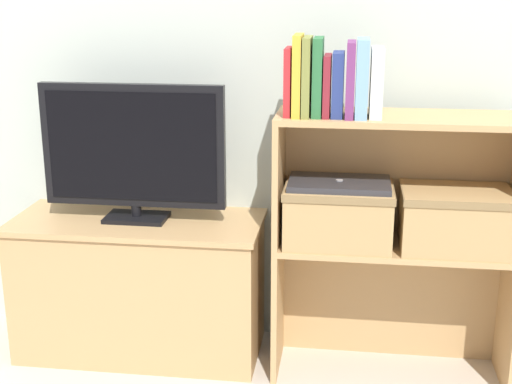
{
  "coord_description": "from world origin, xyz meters",
  "views": [
    {
      "loc": [
        0.31,
        -2.17,
        1.34
      ],
      "look_at": [
        0.0,
        0.15,
        0.65
      ],
      "focal_mm": 50.0,
      "sensor_mm": 36.0,
      "label": 1
    }
  ],
  "objects_px": {
    "book_maroon": "(327,86)",
    "book_navy": "(338,84)",
    "book_olive": "(307,77)",
    "storage_basket_right": "(456,217)",
    "book_plum": "(350,79)",
    "laptop": "(339,183)",
    "tv_stand": "(140,286)",
    "book_crimson": "(288,82)",
    "storage_basket_left": "(338,212)",
    "book_mustard": "(298,75)",
    "tv": "(133,149)",
    "book_skyblue": "(362,78)",
    "book_ivory": "(377,83)",
    "book_forest": "(318,77)"
  },
  "relations": [
    {
      "from": "book_maroon",
      "to": "book_navy",
      "type": "relative_size",
      "value": 0.96
    },
    {
      "from": "book_olive",
      "to": "storage_basket_right",
      "type": "relative_size",
      "value": 0.68
    },
    {
      "from": "book_plum",
      "to": "storage_basket_right",
      "type": "distance_m",
      "value": 0.58
    },
    {
      "from": "laptop",
      "to": "tv_stand",
      "type": "bearing_deg",
      "value": 175.67
    },
    {
      "from": "book_crimson",
      "to": "book_navy",
      "type": "distance_m",
      "value": 0.16
    },
    {
      "from": "book_olive",
      "to": "book_plum",
      "type": "height_order",
      "value": "book_olive"
    },
    {
      "from": "book_crimson",
      "to": "book_olive",
      "type": "bearing_deg",
      "value": 0.0
    },
    {
      "from": "tv_stand",
      "to": "storage_basket_left",
      "type": "relative_size",
      "value": 2.48
    },
    {
      "from": "tv_stand",
      "to": "book_crimson",
      "type": "distance_m",
      "value": 0.95
    },
    {
      "from": "book_mustard",
      "to": "laptop",
      "type": "distance_m",
      "value": 0.39
    },
    {
      "from": "book_mustard",
      "to": "book_crimson",
      "type": "bearing_deg",
      "value": 180.0
    },
    {
      "from": "tv",
      "to": "book_skyblue",
      "type": "bearing_deg",
      "value": -5.85
    },
    {
      "from": "tv",
      "to": "book_plum",
      "type": "distance_m",
      "value": 0.8
    },
    {
      "from": "book_crimson",
      "to": "book_plum",
      "type": "bearing_deg",
      "value": 0.0
    },
    {
      "from": "book_olive",
      "to": "book_navy",
      "type": "distance_m",
      "value": 0.1
    },
    {
      "from": "book_plum",
      "to": "storage_basket_left",
      "type": "distance_m",
      "value": 0.45
    },
    {
      "from": "book_mustard",
      "to": "book_ivory",
      "type": "distance_m",
      "value": 0.25
    },
    {
      "from": "storage_basket_left",
      "to": "tv",
      "type": "bearing_deg",
      "value": 175.79
    },
    {
      "from": "tv_stand",
      "to": "book_ivory",
      "type": "distance_m",
      "value": 1.14
    },
    {
      "from": "storage_basket_left",
      "to": "storage_basket_right",
      "type": "bearing_deg",
      "value": 0.0
    },
    {
      "from": "tv",
      "to": "storage_basket_left",
      "type": "relative_size",
      "value": 1.79
    },
    {
      "from": "laptop",
      "to": "book_forest",
      "type": "bearing_deg",
      "value": -161.12
    },
    {
      "from": "book_mustard",
      "to": "storage_basket_right",
      "type": "bearing_deg",
      "value": 2.92
    },
    {
      "from": "book_crimson",
      "to": "book_skyblue",
      "type": "relative_size",
      "value": 0.88
    },
    {
      "from": "book_navy",
      "to": "tv",
      "type": "bearing_deg",
      "value": 173.54
    },
    {
      "from": "tv",
      "to": "laptop",
      "type": "xyz_separation_m",
      "value": [
        0.72,
        -0.05,
        -0.08
      ]
    },
    {
      "from": "book_olive",
      "to": "book_navy",
      "type": "bearing_deg",
      "value": 0.0
    },
    {
      "from": "book_maroon",
      "to": "tv",
      "type": "bearing_deg",
      "value": 173.22
    },
    {
      "from": "tv_stand",
      "to": "book_ivory",
      "type": "xyz_separation_m",
      "value": [
        0.83,
        -0.08,
        0.78
      ]
    },
    {
      "from": "book_olive",
      "to": "storage_basket_left",
      "type": "bearing_deg",
      "value": 13.41
    },
    {
      "from": "book_olive",
      "to": "laptop",
      "type": "distance_m",
      "value": 0.38
    },
    {
      "from": "book_ivory",
      "to": "storage_basket_left",
      "type": "xyz_separation_m",
      "value": [
        -0.11,
        0.03,
        -0.44
      ]
    },
    {
      "from": "book_navy",
      "to": "book_ivory",
      "type": "xyz_separation_m",
      "value": [
        0.12,
        0.0,
        0.01
      ]
    },
    {
      "from": "book_forest",
      "to": "storage_basket_right",
      "type": "height_order",
      "value": "book_forest"
    },
    {
      "from": "book_forest",
      "to": "book_maroon",
      "type": "distance_m",
      "value": 0.04
    },
    {
      "from": "storage_basket_left",
      "to": "book_olive",
      "type": "bearing_deg",
      "value": -166.59
    },
    {
      "from": "book_plum",
      "to": "book_navy",
      "type": "bearing_deg",
      "value": 180.0
    },
    {
      "from": "tv",
      "to": "book_forest",
      "type": "height_order",
      "value": "book_forest"
    },
    {
      "from": "tv_stand",
      "to": "book_olive",
      "type": "bearing_deg",
      "value": -7.64
    },
    {
      "from": "book_crimson",
      "to": "book_plum",
      "type": "height_order",
      "value": "book_plum"
    },
    {
      "from": "laptop",
      "to": "book_mustard",
      "type": "bearing_deg",
      "value": -169.28
    },
    {
      "from": "book_crimson",
      "to": "book_navy",
      "type": "bearing_deg",
      "value": 0.0
    },
    {
      "from": "book_olive",
      "to": "laptop",
      "type": "xyz_separation_m",
      "value": [
        0.11,
        0.03,
        -0.36
      ]
    },
    {
      "from": "book_crimson",
      "to": "tv_stand",
      "type": "bearing_deg",
      "value": 171.55
    },
    {
      "from": "tv_stand",
      "to": "storage_basket_right",
      "type": "relative_size",
      "value": 2.48
    },
    {
      "from": "book_mustard",
      "to": "book_olive",
      "type": "xyz_separation_m",
      "value": [
        0.03,
        0.0,
        -0.0
      ]
    },
    {
      "from": "storage_basket_right",
      "to": "book_maroon",
      "type": "bearing_deg",
      "value": -176.45
    },
    {
      "from": "tv_stand",
      "to": "book_forest",
      "type": "height_order",
      "value": "book_forest"
    },
    {
      "from": "book_forest",
      "to": "book_skyblue",
      "type": "xyz_separation_m",
      "value": [
        0.14,
        0.0,
        -0.0
      ]
    },
    {
      "from": "storage_basket_left",
      "to": "book_forest",
      "type": "bearing_deg",
      "value": -161.12
    }
  ]
}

